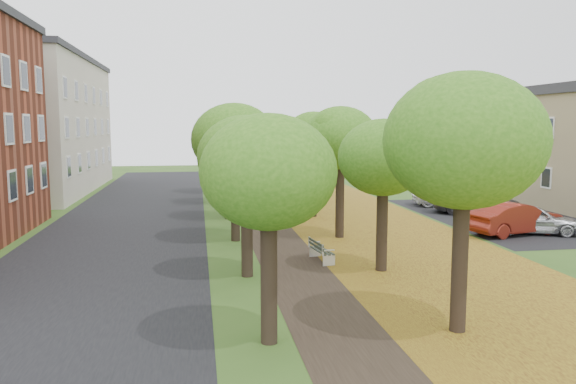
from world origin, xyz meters
name	(u,v)px	position (x,y,z in m)	size (l,w,h in m)	color
ground	(358,337)	(0.00, 0.00, 0.00)	(120.00, 120.00, 0.00)	#2D4C19
street_asphalt	(123,232)	(-7.50, 15.00, 0.00)	(8.00, 70.00, 0.01)	black
footpath	(275,227)	(0.00, 15.00, 0.00)	(3.20, 70.00, 0.01)	black
leaf_verge	(370,224)	(5.00, 15.00, 0.01)	(7.50, 70.00, 0.01)	#A0881D
parking_lot	(510,217)	(13.50, 16.00, 0.00)	(9.00, 16.00, 0.01)	black
tree_row_west	(231,143)	(-2.20, 15.00, 4.29)	(3.55, 33.55, 5.83)	black
tree_row_east	(326,142)	(2.60, 15.00, 4.29)	(3.55, 33.55, 5.83)	black
building_cream	(23,124)	(-17.00, 33.00, 5.21)	(10.30, 20.30, 10.40)	beige
bench	(320,251)	(0.74, 7.68, 0.41)	(0.71, 1.73, 0.79)	#2B362D
car_silver	(532,219)	(11.91, 11.41, 0.71)	(1.68, 4.17, 1.42)	#ACACB1
car_red	(515,218)	(11.00, 11.38, 0.77)	(1.64, 4.69, 1.55)	maroon
car_grey	(477,201)	(12.27, 17.47, 0.73)	(2.05, 5.03, 1.46)	#39383E
car_white	(451,195)	(12.24, 20.82, 0.68)	(2.25, 4.88, 1.35)	white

